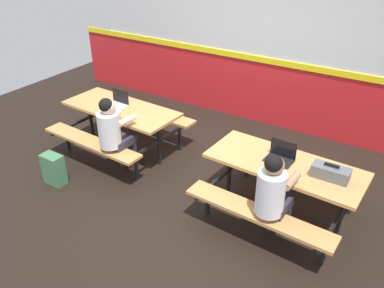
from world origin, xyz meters
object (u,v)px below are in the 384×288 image
(student_further, at_px, (273,193))
(laptop_dark, at_px, (280,156))
(picnic_table_right, at_px, (283,175))
(picnic_table_left, at_px, (122,117))
(laptop_silver, at_px, (118,102))
(toolbox_grey, at_px, (331,172))
(student_nearer, at_px, (114,131))
(backpack_dark, at_px, (54,169))

(student_further, relative_size, laptop_dark, 3.65)
(picnic_table_right, height_order, student_further, student_further)
(picnic_table_left, distance_m, picnic_table_right, 2.66)
(laptop_silver, relative_size, toolbox_grey, 0.83)
(picnic_table_left, relative_size, laptop_silver, 5.55)
(student_nearer, relative_size, laptop_silver, 3.65)
(picnic_table_right, bearing_deg, student_further, -81.36)
(picnic_table_right, relative_size, backpack_dark, 4.17)
(student_nearer, height_order, laptop_silver, student_nearer)
(laptop_silver, bearing_deg, laptop_dark, -3.92)
(student_nearer, distance_m, student_further, 2.36)
(student_nearer, bearing_deg, toolbox_grey, 7.56)
(picnic_table_right, bearing_deg, laptop_silver, 175.33)
(student_nearer, bearing_deg, laptop_dark, 11.27)
(backpack_dark, bearing_deg, laptop_silver, 84.07)
(laptop_dark, distance_m, toolbox_grey, 0.60)
(student_nearer, bearing_deg, backpack_dark, -134.17)
(toolbox_grey, bearing_deg, student_nearer, -172.44)
(picnic_table_right, xyz_separation_m, toolbox_grey, (0.52, -0.03, 0.24))
(picnic_table_left, distance_m, backpack_dark, 1.26)
(backpack_dark, bearing_deg, student_further, 8.60)
(picnic_table_left, relative_size, laptop_dark, 5.55)
(picnic_table_left, bearing_deg, backpack_dark, -100.20)
(student_further, height_order, laptop_dark, student_further)
(picnic_table_right, relative_size, laptop_dark, 5.55)
(student_further, bearing_deg, laptop_silver, 164.45)
(toolbox_grey, xyz_separation_m, backpack_dark, (-3.38, -0.98, -0.60))
(picnic_table_left, relative_size, backpack_dark, 4.17)
(picnic_table_left, bearing_deg, laptop_dark, -3.12)
(laptop_silver, relative_size, laptop_dark, 1.00)
(student_further, distance_m, laptop_silver, 2.93)
(laptop_silver, xyz_separation_m, toolbox_grey, (3.25, -0.25, 0.02))
(picnic_table_left, distance_m, student_further, 2.84)
(picnic_table_right, height_order, backpack_dark, picnic_table_right)
(student_further, distance_m, toolbox_grey, 0.69)
(laptop_silver, bearing_deg, backpack_dark, -95.93)
(laptop_dark, bearing_deg, student_nearer, -168.73)
(student_nearer, distance_m, laptop_silver, 0.78)
(picnic_table_right, relative_size, toolbox_grey, 4.59)
(picnic_table_left, height_order, picnic_table_right, same)
(picnic_table_right, xyz_separation_m, student_nearer, (-2.27, -0.40, 0.13))
(laptop_silver, height_order, backpack_dark, laptop_silver)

